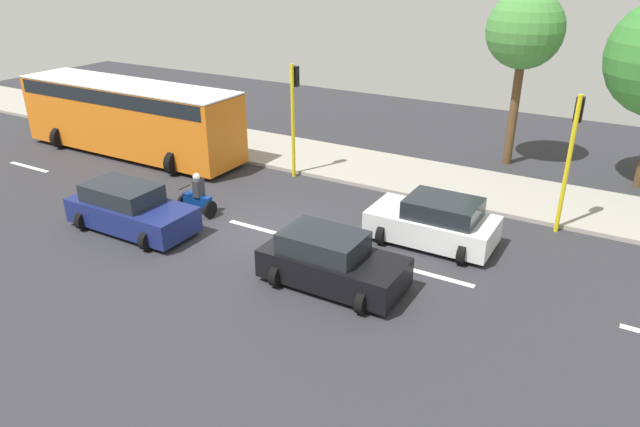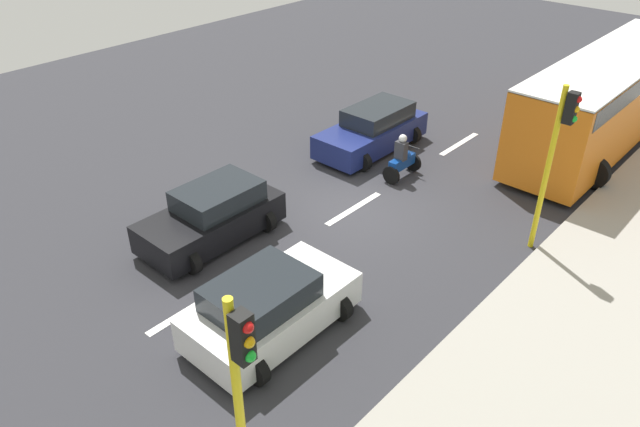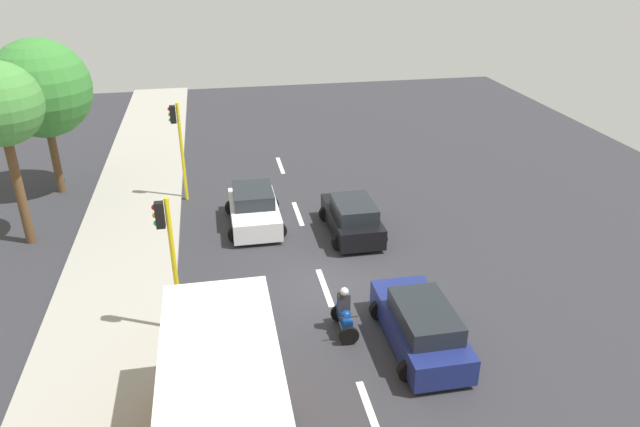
{
  "view_description": "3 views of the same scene",
  "coord_description": "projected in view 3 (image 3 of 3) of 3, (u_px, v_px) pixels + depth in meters",
  "views": [
    {
      "loc": [
        -13.87,
        -10.39,
        8.34
      ],
      "look_at": [
        -0.03,
        -2.33,
        1.1
      ],
      "focal_mm": 32.57,
      "sensor_mm": 36.0,
      "label": 1
    },
    {
      "loc": [
        9.37,
        -11.93,
        9.24
      ],
      "look_at": [
        0.98,
        -2.59,
        1.43
      ],
      "focal_mm": 33.65,
      "sensor_mm": 36.0,
      "label": 2
    },
    {
      "loc": [
        3.36,
        16.77,
        10.96
      ],
      "look_at": [
        -0.38,
        -2.88,
        1.44
      ],
      "focal_mm": 32.96,
      "sensor_mm": 36.0,
      "label": 3
    }
  ],
  "objects": [
    {
      "name": "motorcycle",
      "position": [
        344.0,
        314.0,
        17.64
      ],
      "size": [
        0.6,
        1.3,
        1.53
      ],
      "color": "black",
      "rests_on": "ground"
    },
    {
      "name": "traffic_light_midblock",
      "position": [
        178.0,
        138.0,
        25.59
      ],
      "size": [
        0.49,
        0.24,
        4.5
      ],
      "color": "yellow",
      "rests_on": "ground"
    },
    {
      "name": "traffic_light_corner",
      "position": [
        169.0,
        249.0,
        16.58
      ],
      "size": [
        0.49,
        0.24,
        4.5
      ],
      "color": "yellow",
      "rests_on": "ground"
    },
    {
      "name": "lane_stripe_south",
      "position": [
        371.0,
        414.0,
        14.83
      ],
      "size": [
        0.2,
        2.4,
        0.01
      ],
      "primitive_type": "cube",
      "color": "white",
      "rests_on": "ground"
    },
    {
      "name": "car_dark_blue",
      "position": [
        420.0,
        326.0,
        17.01
      ],
      "size": [
        2.19,
        4.35,
        1.52
      ],
      "color": "navy",
      "rests_on": "ground"
    },
    {
      "name": "lane_stripe_mid",
      "position": [
        325.0,
        287.0,
        20.15
      ],
      "size": [
        0.2,
        2.4,
        0.01
      ],
      "primitive_type": "cube",
      "color": "white",
      "rests_on": "ground"
    },
    {
      "name": "street_tree_center",
      "position": [
        41.0,
        89.0,
        25.6
      ],
      "size": [
        4.3,
        4.3,
        7.05
      ],
      "color": "brown",
      "rests_on": "ground"
    },
    {
      "name": "lane_stripe_north",
      "position": [
        298.0,
        214.0,
        25.47
      ],
      "size": [
        0.2,
        2.4,
        0.01
      ],
      "primitive_type": "cube",
      "color": "white",
      "rests_on": "ground"
    },
    {
      "name": "ground_plane",
      "position": [
        325.0,
        289.0,
        20.17
      ],
      "size": [
        40.0,
        60.0,
        0.1
      ],
      "primitive_type": "cube",
      "color": "#2D2D33"
    },
    {
      "name": "car_black",
      "position": [
        352.0,
        218.0,
        23.48
      ],
      "size": [
        2.2,
        3.92,
        1.52
      ],
      "color": "black",
      "rests_on": "ground"
    },
    {
      "name": "car_white",
      "position": [
        254.0,
        209.0,
        24.2
      ],
      "size": [
        2.34,
        3.88,
        1.52
      ],
      "color": "white",
      "rests_on": "ground"
    },
    {
      "name": "sidewalk",
      "position": [
        112.0,
        308.0,
        18.93
      ],
      "size": [
        4.0,
        60.0,
        0.15
      ],
      "primitive_type": "cube",
      "color": "#9E998E",
      "rests_on": "ground"
    },
    {
      "name": "lane_stripe_far_north",
      "position": [
        280.0,
        165.0,
        30.79
      ],
      "size": [
        0.2,
        2.4,
        0.01
      ],
      "primitive_type": "cube",
      "color": "white",
      "rests_on": "ground"
    }
  ]
}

